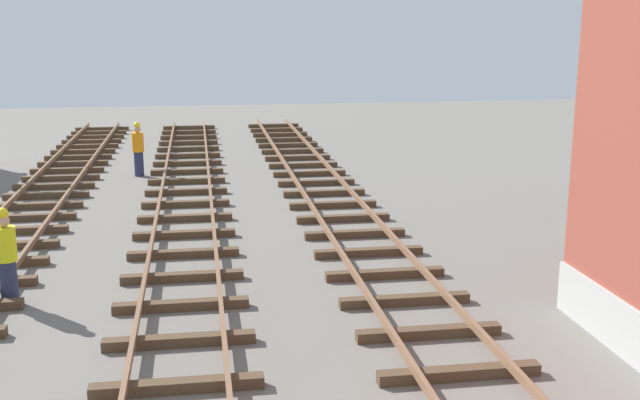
% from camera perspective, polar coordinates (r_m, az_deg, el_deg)
% --- Properties ---
extents(track_worker_foreground, '(0.40, 0.40, 1.87)m').
position_cam_1_polar(track_worker_foreground, '(15.75, -21.96, -3.86)').
color(track_worker_foreground, '#262D4C').
rests_on(track_worker_foreground, ground).
extents(track_worker_distant, '(0.40, 0.40, 1.87)m').
position_cam_1_polar(track_worker_distant, '(27.42, -13.16, 3.63)').
color(track_worker_distant, '#262D4C').
rests_on(track_worker_distant, ground).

